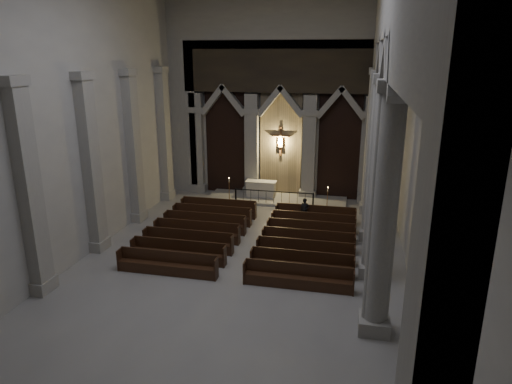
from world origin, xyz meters
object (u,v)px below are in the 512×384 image
altar_rail (274,196)px  candle_stand_right (327,206)px  altar (261,188)px  candle_stand_left (229,196)px  pews (251,239)px  worshipper (305,210)px

altar_rail → candle_stand_right: (3.19, -0.59, -0.21)m
altar → candle_stand_left: size_ratio=1.17×
altar_rail → pews: bearing=-90.0°
candle_stand_right → altar: bearing=155.9°
worshipper → altar_rail: bearing=130.5°
altar_rail → candle_stand_right: 3.25m
altar → candle_stand_left: (-1.68, -1.42, -0.20)m
pews → altar: bearing=98.1°
candle_stand_right → altar_rail: bearing=169.5°
candle_stand_right → worshipper: 2.10m
candle_stand_left → candle_stand_right: size_ratio=1.06×
altar_rail → altar: bearing=128.7°
altar → altar_rail: (1.04, -1.30, -0.02)m
altar → candle_stand_right: size_ratio=1.24×
altar_rail → worshipper: 3.18m
candle_stand_right → pews: (-3.19, -5.44, -0.11)m
altar → candle_stand_right: 4.65m
candle_stand_right → worshipper: (-1.08, -1.79, 0.25)m
pews → altar_rail: bearing=90.0°
altar_rail → candle_stand_left: bearing=-177.5°
altar → altar_rail: bearing=-51.3°
altar_rail → worshipper: (2.11, -2.38, 0.04)m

